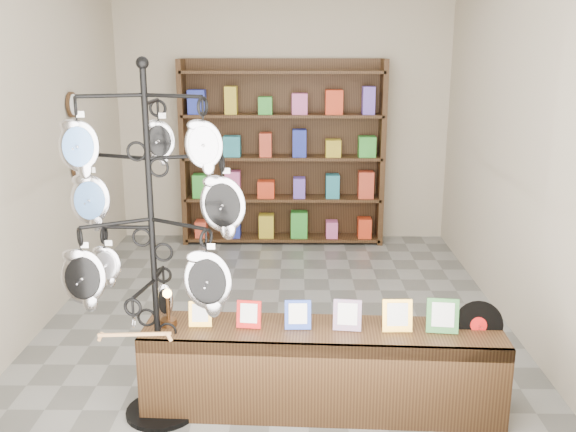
{
  "coord_description": "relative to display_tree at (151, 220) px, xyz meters",
  "views": [
    {
      "loc": [
        0.17,
        -5.32,
        2.33
      ],
      "look_at": [
        0.11,
        -1.0,
        1.19
      ],
      "focal_mm": 40.0,
      "sensor_mm": 36.0,
      "label": 1
    }
  ],
  "objects": [
    {
      "name": "display_tree",
      "position": [
        0.0,
        0.0,
        0.0
      ],
      "size": [
        1.17,
        0.97,
        2.28
      ],
      "rotation": [
        0.0,
        0.0,
        -0.02
      ],
      "color": "black",
      "rests_on": "ground"
    },
    {
      "name": "room_envelope",
      "position": [
        0.71,
        1.59,
        0.53
      ],
      "size": [
        5.0,
        5.0,
        5.0
      ],
      "color": "#AA9D89",
      "rests_on": "ground"
    },
    {
      "name": "wall_clocks",
      "position": [
        -1.26,
        2.39,
        0.18
      ],
      "size": [
        0.03,
        0.24,
        0.84
      ],
      "color": "black",
      "rests_on": "ground"
    },
    {
      "name": "ground",
      "position": [
        0.71,
        1.59,
        -1.32
      ],
      "size": [
        5.0,
        5.0,
        0.0
      ],
      "primitive_type": "plane",
      "color": "slate",
      "rests_on": "ground"
    },
    {
      "name": "front_shelf",
      "position": [
        1.05,
        0.08,
        -1.03
      ],
      "size": [
        2.34,
        0.58,
        0.82
      ],
      "rotation": [
        0.0,
        0.0,
        -0.04
      ],
      "color": "black",
      "rests_on": "ground"
    },
    {
      "name": "back_shelving",
      "position": [
        0.71,
        3.88,
        -0.29
      ],
      "size": [
        2.42,
        0.36,
        2.2
      ],
      "color": "black",
      "rests_on": "ground"
    }
  ]
}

